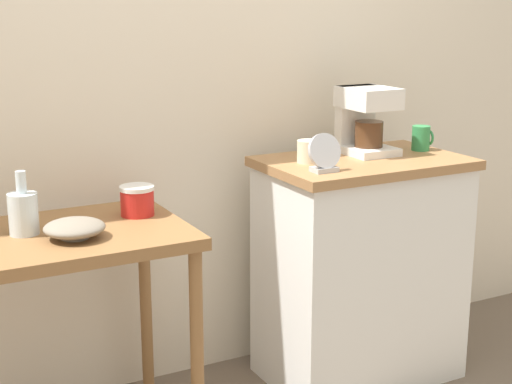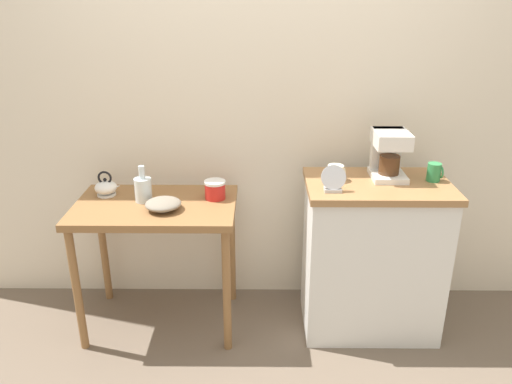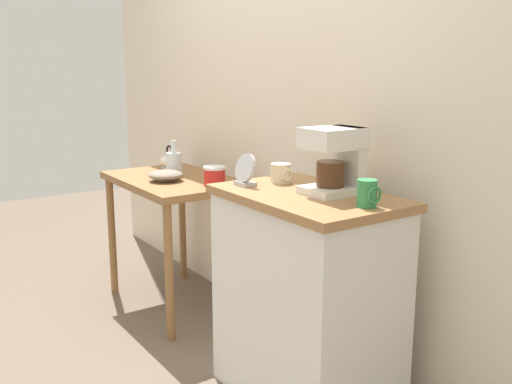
% 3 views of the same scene
% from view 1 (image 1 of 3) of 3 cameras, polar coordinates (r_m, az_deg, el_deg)
% --- Properties ---
extents(back_wall, '(4.40, 0.10, 2.80)m').
position_cam_1_polar(back_wall, '(3.01, -4.65, 12.37)').
color(back_wall, beige).
rests_on(back_wall, ground_plane).
extents(wooden_table, '(0.88, 0.56, 0.77)m').
position_cam_1_polar(wooden_table, '(2.56, -14.90, -5.24)').
color(wooden_table, olive).
rests_on(wooden_table, ground_plane).
extents(kitchen_counter, '(0.77, 0.50, 0.90)m').
position_cam_1_polar(kitchen_counter, '(3.10, 7.68, -5.64)').
color(kitchen_counter, white).
rests_on(kitchen_counter, ground_plane).
extents(bowl_stoneware, '(0.19, 0.19, 0.06)m').
position_cam_1_polar(bowl_stoneware, '(2.45, -13.22, -2.60)').
color(bowl_stoneware, gray).
rests_on(bowl_stoneware, wooden_table).
extents(glass_carafe_vase, '(0.09, 0.09, 0.20)m').
position_cam_1_polar(glass_carafe_vase, '(2.53, -16.77, -1.41)').
color(glass_carafe_vase, silver).
rests_on(glass_carafe_vase, wooden_table).
extents(canister_enamel, '(0.12, 0.12, 0.10)m').
position_cam_1_polar(canister_enamel, '(2.67, -8.75, -0.62)').
color(canister_enamel, red).
rests_on(canister_enamel, wooden_table).
extents(coffee_maker, '(0.18, 0.22, 0.26)m').
position_cam_1_polar(coffee_maker, '(3.06, 8.00, 5.47)').
color(coffee_maker, white).
rests_on(coffee_maker, kitchen_counter).
extents(mug_small_cream, '(0.09, 0.09, 0.08)m').
position_cam_1_polar(mug_small_cream, '(2.87, 3.94, 3.00)').
color(mug_small_cream, beige).
rests_on(mug_small_cream, kitchen_counter).
extents(mug_tall_green, '(0.08, 0.07, 0.10)m').
position_cam_1_polar(mug_tall_green, '(3.17, 12.08, 3.90)').
color(mug_tall_green, '#338C4C').
rests_on(mug_tall_green, kitchen_counter).
extents(table_clock, '(0.13, 0.06, 0.14)m').
position_cam_1_polar(table_clock, '(2.72, 5.07, 2.73)').
color(table_clock, '#B2B5BA').
rests_on(table_clock, kitchen_counter).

